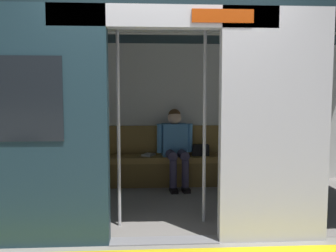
# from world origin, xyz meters

# --- Properties ---
(ground_plane) EXTENTS (60.00, 60.00, 0.00)m
(ground_plane) POSITION_xyz_m (0.00, 0.00, 0.00)
(ground_plane) COLOR gray
(train_car) EXTENTS (6.40, 2.64, 2.33)m
(train_car) POSITION_xyz_m (0.08, -1.16, 1.53)
(train_car) COLOR silver
(train_car) RESTS_ON ground_plane
(bench_seat) EXTENTS (2.60, 0.44, 0.46)m
(bench_seat) POSITION_xyz_m (0.00, -2.12, 0.35)
(bench_seat) COLOR olive
(bench_seat) RESTS_ON ground_plane
(person_seated) EXTENTS (0.55, 0.70, 1.19)m
(person_seated) POSITION_xyz_m (-0.27, -2.07, 0.68)
(person_seated) COLOR #4C8CC6
(person_seated) RESTS_ON ground_plane
(handbag) EXTENTS (0.26, 0.15, 0.17)m
(handbag) POSITION_xyz_m (-0.67, -2.16, 0.54)
(handbag) COLOR black
(handbag) RESTS_ON bench_seat
(book) EXTENTS (0.23, 0.26, 0.03)m
(book) POSITION_xyz_m (0.14, -2.19, 0.47)
(book) COLOR silver
(book) RESTS_ON bench_seat
(grab_pole_door) EXTENTS (0.04, 0.04, 2.19)m
(grab_pole_door) POSITION_xyz_m (0.46, -0.44, 1.10)
(grab_pole_door) COLOR silver
(grab_pole_door) RESTS_ON ground_plane
(grab_pole_far) EXTENTS (0.04, 0.04, 2.19)m
(grab_pole_far) POSITION_xyz_m (-0.46, -0.51, 1.10)
(grab_pole_far) COLOR silver
(grab_pole_far) RESTS_ON ground_plane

